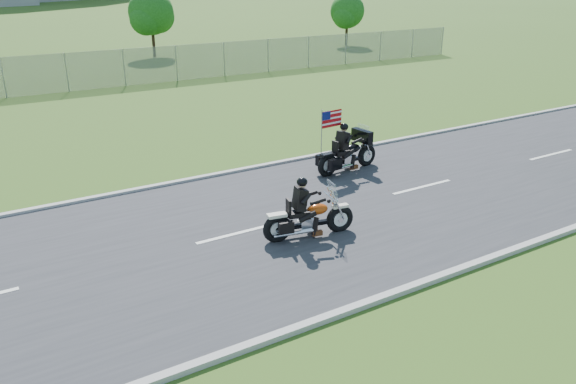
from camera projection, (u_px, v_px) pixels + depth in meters
ground at (308, 217)px, 14.55m from camera, size 420.00×420.00×0.00m
road at (308, 216)px, 14.54m from camera, size 120.00×8.00×0.04m
curb_north at (238, 171)px, 17.76m from camera, size 120.00×0.18×0.12m
curb_south at (417, 285)px, 11.31m from camera, size 120.00×0.18×0.12m
fence at (3, 78)px, 27.71m from camera, size 60.00×0.03×2.00m
tree_fence_near at (152, 15)px, 40.27m from camera, size 3.52×3.28×4.75m
tree_fence_far at (347, 13)px, 46.46m from camera, size 3.08×2.87×4.20m
motorcycle_lead at (308, 219)px, 13.26m from camera, size 2.30×0.83×1.56m
motorcycle_follow at (347, 155)px, 17.64m from camera, size 2.40×0.83×2.01m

